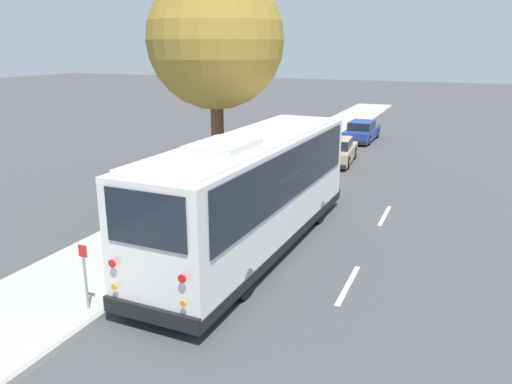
% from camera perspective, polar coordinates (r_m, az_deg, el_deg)
% --- Properties ---
extents(ground_plane, '(160.00, 160.00, 0.00)m').
position_cam_1_polar(ground_plane, '(15.45, 0.10, -6.32)').
color(ground_plane, '#474749').
extents(sidewalk_slab, '(80.00, 3.42, 0.15)m').
position_cam_1_polar(sidewalk_slab, '(16.94, -10.65, -4.25)').
color(sidewalk_slab, '#B2AFA8').
rests_on(sidewalk_slab, ground).
extents(curb_strip, '(80.00, 0.14, 0.15)m').
position_cam_1_polar(curb_strip, '(16.07, -5.31, -5.17)').
color(curb_strip, '#9D9A94').
rests_on(curb_strip, ground).
extents(shuttle_bus, '(10.68, 2.79, 3.61)m').
position_cam_1_polar(shuttle_bus, '(14.71, -0.25, 0.57)').
color(shuttle_bus, white).
rests_on(shuttle_bus, ground).
extents(parked_sedan_tan, '(4.24, 2.04, 1.33)m').
position_cam_1_polar(parked_sedan_tan, '(26.75, 9.14, 4.63)').
color(parked_sedan_tan, tan).
rests_on(parked_sedan_tan, ground).
extents(parked_sedan_blue, '(4.59, 1.76, 1.30)m').
position_cam_1_polar(parked_sedan_blue, '(33.44, 11.96, 6.77)').
color(parked_sedan_blue, navy).
rests_on(parked_sedan_blue, ground).
extents(street_tree, '(5.02, 5.02, 9.28)m').
position_cam_1_polar(street_tree, '(19.10, -4.48, 17.91)').
color(street_tree, brown).
rests_on(street_tree, sidewalk_slab).
extents(sign_post_near, '(0.06, 0.22, 1.56)m').
position_cam_1_polar(sign_post_near, '(12.05, -18.93, -9.10)').
color(sign_post_near, gray).
rests_on(sign_post_near, sidewalk_slab).
extents(sign_post_far, '(0.06, 0.06, 1.40)m').
position_cam_1_polar(sign_post_far, '(13.31, -13.91, -6.69)').
color(sign_post_far, gray).
rests_on(sign_post_far, sidewalk_slab).
extents(lane_stripe_mid, '(2.40, 0.14, 0.01)m').
position_cam_1_polar(lane_stripe_mid, '(13.36, 10.49, -10.37)').
color(lane_stripe_mid, silver).
rests_on(lane_stripe_mid, ground).
extents(lane_stripe_ahead, '(2.40, 0.14, 0.01)m').
position_cam_1_polar(lane_stripe_ahead, '(18.85, 14.51, -2.59)').
color(lane_stripe_ahead, silver).
rests_on(lane_stripe_ahead, ground).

